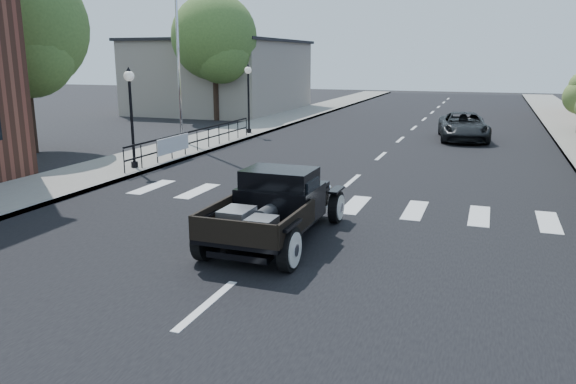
% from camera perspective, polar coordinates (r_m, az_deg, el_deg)
% --- Properties ---
extents(ground, '(120.00, 120.00, 0.00)m').
position_cam_1_polar(ground, '(11.86, -1.43, -5.74)').
color(ground, black).
rests_on(ground, ground).
extents(road, '(14.00, 80.00, 0.02)m').
position_cam_1_polar(road, '(26.05, 10.65, 4.64)').
color(road, black).
rests_on(road, ground).
extents(road_markings, '(12.00, 60.00, 0.06)m').
position_cam_1_polar(road_markings, '(21.20, 8.42, 2.71)').
color(road_markings, silver).
rests_on(road_markings, ground).
extents(sidewalk_left, '(3.00, 80.00, 0.15)m').
position_cam_1_polar(sidewalk_left, '(28.63, -6.44, 5.70)').
color(sidewalk_left, gray).
rests_on(sidewalk_left, ground).
extents(low_building_left, '(10.00, 12.00, 5.00)m').
position_cam_1_polar(low_building_left, '(42.93, -6.68, 11.50)').
color(low_building_left, gray).
rests_on(low_building_left, ground).
extents(railing, '(0.08, 10.00, 1.00)m').
position_cam_1_polar(railing, '(23.61, -9.22, 5.38)').
color(railing, black).
rests_on(railing, sidewalk_left).
extents(banner, '(0.04, 2.20, 0.60)m').
position_cam_1_polar(banner, '(21.89, -11.54, 4.12)').
color(banner, silver).
rests_on(banner, sidewalk_left).
extents(lamp_post_b, '(0.36, 0.36, 3.46)m').
position_cam_1_polar(lamp_post_b, '(20.26, -15.60, 7.24)').
color(lamp_post_b, black).
rests_on(lamp_post_b, sidewalk_left).
extents(lamp_post_c, '(0.36, 0.36, 3.46)m').
position_cam_1_polar(lamp_post_c, '(28.97, -4.03, 9.42)').
color(lamp_post_c, black).
rests_on(lamp_post_c, sidewalk_left).
extents(big_tree_near, '(5.30, 5.30, 7.78)m').
position_cam_1_polar(big_tree_near, '(25.82, -25.20, 12.20)').
color(big_tree_near, '#43632A').
rests_on(big_tree_near, ground).
extents(big_tree_far, '(5.33, 5.33, 7.83)m').
position_cam_1_polar(big_tree_far, '(36.42, -7.43, 13.38)').
color(big_tree_far, '#43632A').
rests_on(big_tree_far, ground).
extents(hotrod_pickup, '(2.19, 4.64, 1.60)m').
position_cam_1_polar(hotrod_pickup, '(12.10, -1.19, -1.38)').
color(hotrod_pickup, black).
rests_on(hotrod_pickup, ground).
extents(second_car, '(2.79, 5.01, 1.32)m').
position_cam_1_polar(second_car, '(28.63, 17.40, 6.36)').
color(second_car, black).
rests_on(second_car, ground).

